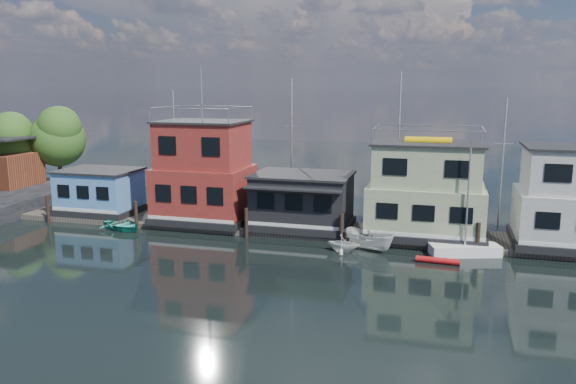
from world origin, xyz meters
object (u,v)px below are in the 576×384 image
(houseboat_red, at_px, (204,174))
(motorboat, at_px, (370,240))
(houseboat_dark, at_px, (302,200))
(red_kayak, at_px, (438,260))
(houseboat_green, at_px, (426,192))
(dinghy_teal, at_px, (123,225))
(dinghy_white, at_px, (343,243))
(houseboat_blue, at_px, (100,191))
(day_sailer, at_px, (465,249))

(houseboat_red, distance_m, motorboat, 14.43)
(houseboat_dark, bearing_deg, red_kayak, -27.43)
(houseboat_green, xyz_separation_m, red_kayak, (1.06, -5.24, -3.35))
(dinghy_teal, distance_m, motorboat, 19.00)
(motorboat, bearing_deg, houseboat_dark, 84.16)
(red_kayak, distance_m, dinghy_white, 6.23)
(motorboat, height_order, dinghy_white, motorboat)
(houseboat_blue, relative_size, dinghy_white, 2.82)
(dinghy_teal, relative_size, day_sailer, 0.53)
(houseboat_blue, xyz_separation_m, day_sailer, (29.23, -2.95, -1.79))
(houseboat_green, height_order, day_sailer, houseboat_green)
(dinghy_teal, relative_size, dinghy_white, 1.64)
(houseboat_dark, bearing_deg, day_sailer, -14.05)
(motorboat, bearing_deg, houseboat_red, 101.91)
(houseboat_green, relative_size, day_sailer, 1.19)
(houseboat_blue, bearing_deg, dinghy_teal, -38.43)
(red_kayak, bearing_deg, houseboat_dark, 156.11)
(day_sailer, bearing_deg, houseboat_dark, 148.41)
(houseboat_blue, distance_m, day_sailer, 29.43)
(houseboat_dark, distance_m, dinghy_white, 6.10)
(dinghy_white, bearing_deg, houseboat_green, -43.41)
(dinghy_teal, xyz_separation_m, day_sailer, (25.15, 0.28, 0.03))
(dinghy_teal, height_order, dinghy_white, dinghy_white)
(houseboat_red, xyz_separation_m, motorboat, (13.57, -3.57, -3.37))
(houseboat_red, relative_size, red_kayak, 4.41)
(dinghy_teal, bearing_deg, houseboat_green, -59.67)
(houseboat_green, height_order, dinghy_teal, houseboat_green)
(houseboat_green, bearing_deg, houseboat_dark, -179.88)
(houseboat_green, relative_size, red_kayak, 3.12)
(motorboat, bearing_deg, dinghy_white, 141.57)
(houseboat_dark, relative_size, dinghy_white, 3.26)
(houseboat_green, relative_size, dinghy_teal, 2.25)
(houseboat_dark, bearing_deg, houseboat_green, 0.12)
(dinghy_teal, bearing_deg, motorboat, -68.88)
(houseboat_blue, relative_size, dinghy_teal, 1.72)
(day_sailer, bearing_deg, houseboat_blue, 156.69)
(houseboat_green, xyz_separation_m, day_sailer, (2.73, -2.95, -3.13))
(houseboat_red, bearing_deg, red_kayak, -16.18)
(houseboat_red, bearing_deg, houseboat_dark, -0.14)
(houseboat_blue, relative_size, houseboat_green, 0.76)
(houseboat_blue, distance_m, red_kayak, 28.12)
(houseboat_green, distance_m, day_sailer, 5.10)
(houseboat_green, distance_m, dinghy_teal, 22.88)
(houseboat_red, relative_size, houseboat_green, 1.41)
(houseboat_red, distance_m, day_sailer, 20.28)
(houseboat_dark, xyz_separation_m, day_sailer, (11.73, -2.93, -2.00))
(houseboat_green, xyz_separation_m, dinghy_white, (-5.09, -4.34, -2.95))
(houseboat_dark, bearing_deg, houseboat_blue, 179.94)
(dinghy_teal, xyz_separation_m, dinghy_white, (17.33, -1.11, 0.21))
(houseboat_blue, height_order, motorboat, houseboat_blue)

